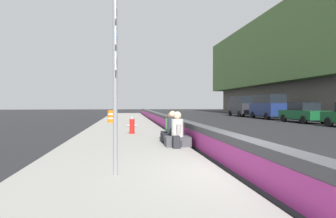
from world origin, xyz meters
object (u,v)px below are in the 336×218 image
object	(u,v)px
construction_barrel	(111,116)
seated_person_foreground	(177,135)
seated_person_middle	(173,132)
parked_car_midline	(268,106)
parked_car_fourth	(303,113)
backpack	(177,142)
route_sign_post	(115,72)
fire_hydrant	(132,124)
seated_person_rear	(170,130)
parked_car_far	(242,106)

from	to	relation	value
construction_barrel	seated_person_foreground	bearing A→B (deg)	-167.21
seated_person_middle	parked_car_midline	world-z (taller)	parked_car_midline
parked_car_fourth	backpack	bearing A→B (deg)	134.69
route_sign_post	fire_hydrant	world-z (taller)	route_sign_post
seated_person_middle	parked_car_midline	distance (m)	21.94
seated_person_rear	backpack	distance (m)	2.60
construction_barrel	parked_car_far	size ratio (longest dim) A/B	0.19
seated_person_foreground	backpack	world-z (taller)	seated_person_foreground
route_sign_post	seated_person_foreground	bearing A→B (deg)	-27.43
fire_hydrant	construction_barrel	xyz separation A→B (m)	(8.56, 1.45, 0.03)
route_sign_post	parked_car_fourth	size ratio (longest dim) A/B	0.80
seated_person_foreground	fire_hydrant	bearing A→B (deg)	18.91
route_sign_post	seated_person_rear	distance (m)	6.45
construction_barrel	seated_person_rear	bearing A→B (deg)	-164.55
route_sign_post	construction_barrel	bearing A→B (deg)	3.29
seated_person_middle	backpack	size ratio (longest dim) A/B	2.97
fire_hydrant	seated_person_foreground	size ratio (longest dim) A/B	0.74
seated_person_middle	parked_car_fourth	world-z (taller)	parked_car_fourth
route_sign_post	parked_car_far	bearing A→B (deg)	-27.15
parked_car_fourth	parked_car_far	xyz separation A→B (m)	(12.76, 0.05, 0.49)
construction_barrel	parked_car_midline	bearing A→B (deg)	-70.24
fire_hydrant	seated_person_middle	xyz separation A→B (m)	(-3.32, -1.46, -0.08)
seated_person_middle	backpack	bearing A→B (deg)	175.69
backpack	parked_car_far	xyz separation A→B (m)	(25.68, -13.01, 1.02)
route_sign_post	parked_car_far	world-z (taller)	route_sign_post
seated_person_rear	backpack	bearing A→B (deg)	176.11
seated_person_middle	parked_car_midline	bearing A→B (deg)	-36.54
fire_hydrant	backpack	bearing A→B (deg)	-164.28
seated_person_foreground	parked_car_midline	bearing A→B (deg)	-35.04
route_sign_post	fire_hydrant	bearing A→B (deg)	-3.47
fire_hydrant	route_sign_post	bearing A→B (deg)	176.53
seated_person_rear	parked_car_midline	world-z (taller)	parked_car_midline
construction_barrel	fire_hydrant	bearing A→B (deg)	-170.40
seated_person_rear	parked_car_far	size ratio (longest dim) A/B	0.21
route_sign_post	seated_person_middle	xyz separation A→B (m)	(4.76, -1.95, -1.72)
seated_person_rear	backpack	size ratio (longest dim) A/B	2.70
backpack	parked_car_far	size ratio (longest dim) A/B	0.08
parked_car_midline	parked_car_fourth	bearing A→B (deg)	179.11
fire_hydrant	parked_car_far	bearing A→B (deg)	-34.52
fire_hydrant	seated_person_middle	distance (m)	3.63
seated_person_middle	seated_person_rear	xyz separation A→B (m)	(1.11, -0.06, -0.03)
parked_car_far	construction_barrel	bearing A→B (deg)	127.92
route_sign_post	parked_car_fourth	bearing A→B (deg)	-42.61
backpack	parked_car_fourth	world-z (taller)	parked_car_fourth
construction_barrel	parked_car_fourth	bearing A→B (deg)	-91.58
seated_person_middle	parked_car_midline	xyz separation A→B (m)	(17.61, -13.05, 0.84)
backpack	route_sign_post	bearing A→B (deg)	150.67
fire_hydrant	parked_car_midline	world-z (taller)	parked_car_midline
seated_person_rear	parked_car_far	bearing A→B (deg)	-29.07
fire_hydrant	seated_person_foreground	world-z (taller)	seated_person_foreground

